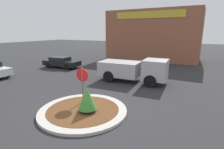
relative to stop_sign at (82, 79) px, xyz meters
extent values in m
plane|color=#2D2D30|center=(0.66, -0.88, -1.52)|extent=(120.00, 120.00, 0.00)
cylinder|color=#BCB7AD|center=(0.66, -0.88, -1.45)|extent=(4.65, 4.65, 0.14)
cylinder|color=brown|center=(0.66, -0.88, -1.45)|extent=(3.81, 3.81, 0.14)
cylinder|color=#4C4C51|center=(0.00, 0.00, -0.43)|extent=(0.07, 0.07, 2.18)
cylinder|color=#B71414|center=(0.00, 0.00, 0.24)|extent=(0.80, 0.03, 0.80)
cylinder|color=brown|center=(1.00, -0.95, -1.30)|extent=(0.08, 0.08, 0.15)
cone|color=#3D7F33|center=(1.00, -0.95, -0.66)|extent=(0.97, 0.97, 1.13)
cube|color=#B2B2B7|center=(2.71, 5.83, -0.30)|extent=(1.91, 2.10, 1.56)
cube|color=#B2B2B7|center=(-0.31, 5.64, -0.48)|extent=(3.49, 2.30, 1.21)
cube|color=black|center=(3.34, 5.86, -0.03)|extent=(0.15, 1.79, 0.55)
cylinder|color=black|center=(2.48, 6.78, -1.04)|extent=(0.97, 0.29, 0.96)
cylinder|color=black|center=(2.60, 4.85, -1.04)|extent=(0.97, 0.29, 0.96)
cylinder|color=black|center=(-0.99, 6.57, -1.04)|extent=(0.97, 0.29, 0.96)
cylinder|color=black|center=(-0.87, 4.64, -1.04)|extent=(0.97, 0.29, 0.96)
cube|color=#93563D|center=(-1.13, 18.94, 2.03)|extent=(13.12, 6.00, 7.09)
cube|color=gold|center=(-1.13, 15.91, 4.77)|extent=(9.18, 0.08, 0.90)
cylinder|color=black|center=(-10.03, 1.65, -1.17)|extent=(0.70, 0.22, 0.69)
cube|color=black|center=(-8.63, 7.28, -0.95)|extent=(4.45, 2.05, 0.56)
cube|color=black|center=(-8.85, 7.26, -0.47)|extent=(2.19, 1.67, 0.41)
cylinder|color=black|center=(-7.36, 8.17, -1.18)|extent=(0.68, 0.24, 0.67)
cylinder|color=black|center=(-7.23, 6.60, -1.18)|extent=(0.68, 0.24, 0.67)
cylinder|color=black|center=(-10.03, 7.96, -1.18)|extent=(0.68, 0.24, 0.67)
cylinder|color=black|center=(-9.91, 6.39, -1.18)|extent=(0.68, 0.24, 0.67)
camera|label=1|loc=(6.04, -7.69, 2.66)|focal=28.00mm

